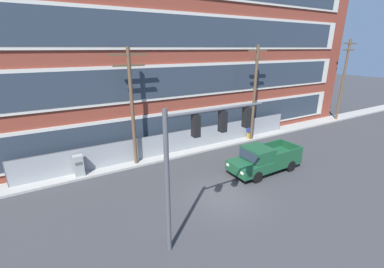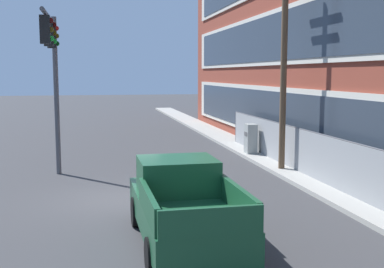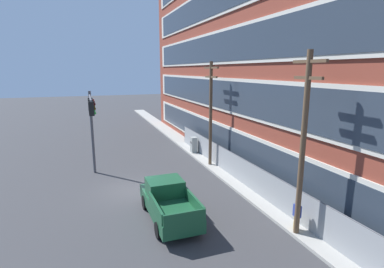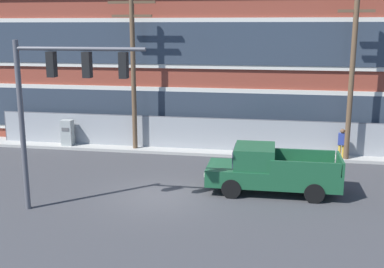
{
  "view_description": "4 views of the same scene",
  "coord_description": "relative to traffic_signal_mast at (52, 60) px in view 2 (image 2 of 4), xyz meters",
  "views": [
    {
      "loc": [
        -8.31,
        -10.63,
        8.47
      ],
      "look_at": [
        -0.11,
        3.54,
        2.96
      ],
      "focal_mm": 24.0,
      "sensor_mm": 36.0,
      "label": 1
    },
    {
      "loc": [
        15.63,
        -0.81,
        4.1
      ],
      "look_at": [
        1.68,
        2.09,
        2.32
      ],
      "focal_mm": 45.0,
      "sensor_mm": 36.0,
      "label": 2
    },
    {
      "loc": [
        19.0,
        -2.54,
        7.87
      ],
      "look_at": [
        -0.59,
        4.44,
        3.42
      ],
      "focal_mm": 28.0,
      "sensor_mm": 36.0,
      "label": 3
    },
    {
      "loc": [
        4.59,
        -18.22,
        6.84
      ],
      "look_at": [
        0.64,
        4.25,
        1.7
      ],
      "focal_mm": 45.0,
      "sensor_mm": 36.0,
      "label": 4
    }
  ],
  "objects": [
    {
      "name": "chain_link_fence",
      "position": [
        3.99,
        9.6,
        -3.63
      ],
      "size": [
        24.16,
        0.06,
        1.93
      ],
      "color": "gray",
      "rests_on": "ground"
    },
    {
      "name": "utility_pole_near_corner",
      "position": [
        0.05,
        9.14,
        0.14
      ],
      "size": [
        2.56,
        0.26,
        8.55
      ],
      "color": "brown",
      "rests_on": "ground"
    },
    {
      "name": "pickup_truck_dark_green",
      "position": [
        7.56,
        3.49,
        -3.67
      ],
      "size": [
        5.54,
        2.23,
        1.98
      ],
      "color": "#194C2D",
      "rests_on": "ground"
    },
    {
      "name": "electrical_cabinet",
      "position": [
        -3.94,
        9.12,
        -3.8
      ],
      "size": [
        0.62,
        0.54,
        1.62
      ],
      "color": "#939993",
      "rests_on": "ground"
    },
    {
      "name": "traffic_signal_mast",
      "position": [
        0.0,
        0.0,
        0.0
      ],
      "size": [
        4.87,
        0.43,
        6.36
      ],
      "color": "#4C4C51",
      "rests_on": "ground"
    },
    {
      "name": "sidewalk_building_side",
      "position": [
        3.11,
        9.51,
        -4.53
      ],
      "size": [
        80.0,
        1.79,
        0.16
      ],
      "primitive_type": "cube",
      "color": "#9E9B93",
      "rests_on": "ground"
    },
    {
      "name": "ground_plane",
      "position": [
        3.11,
        2.22,
        -4.61
      ],
      "size": [
        160.0,
        160.0,
        0.0
      ],
      "primitive_type": "plane",
      "color": "#38383A"
    }
  ]
}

